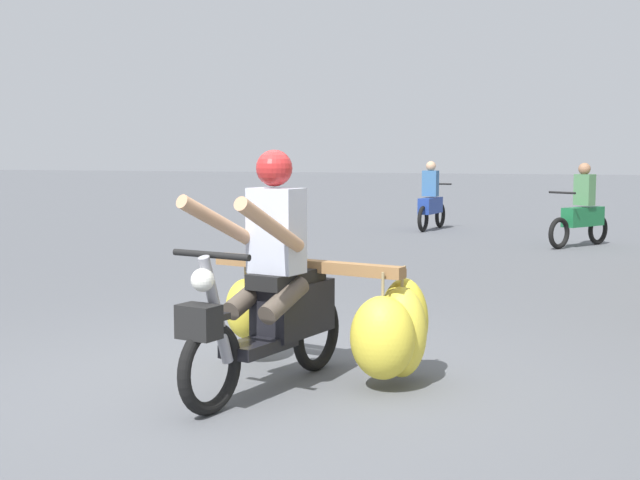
# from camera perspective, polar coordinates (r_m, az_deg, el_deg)

# --- Properties ---
(ground_plane) EXTENTS (120.00, 120.00, 0.00)m
(ground_plane) POSITION_cam_1_polar(r_m,az_deg,el_deg) (5.74, -4.78, -9.86)
(ground_plane) COLOR #56595E
(motorbike_main_loaded) EXTENTS (1.67, 1.74, 1.58)m
(motorbike_main_loaded) POSITION_cam_1_polar(r_m,az_deg,el_deg) (5.65, 0.23, -4.64)
(motorbike_main_loaded) COLOR black
(motorbike_main_loaded) RESTS_ON ground
(motorbike_distant_ahead_left) EXTENTS (0.94, 1.42, 1.40)m
(motorbike_distant_ahead_left) POSITION_cam_1_polar(r_m,az_deg,el_deg) (14.74, 17.32, 1.78)
(motorbike_distant_ahead_left) COLOR black
(motorbike_distant_ahead_left) RESTS_ON ground
(motorbike_distant_ahead_right) EXTENTS (0.50, 1.62, 1.40)m
(motorbike_distant_ahead_right) POSITION_cam_1_polar(r_m,az_deg,el_deg) (17.28, 7.52, 2.56)
(motorbike_distant_ahead_right) COLOR black
(motorbike_distant_ahead_right) RESTS_ON ground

